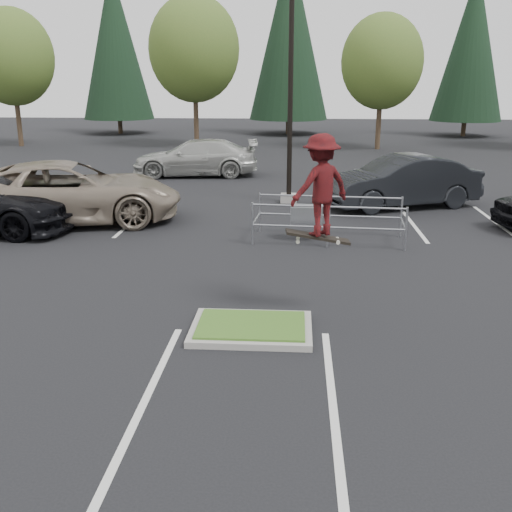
# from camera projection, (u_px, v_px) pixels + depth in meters

# --- Properties ---
(ground) EXTENTS (120.00, 120.00, 0.00)m
(ground) POSITION_uv_depth(u_px,v_px,m) (251.00, 332.00, 10.96)
(ground) COLOR black
(ground) RESTS_ON ground
(grass_median) EXTENTS (2.20, 1.60, 0.16)m
(grass_median) POSITION_uv_depth(u_px,v_px,m) (251.00, 328.00, 10.94)
(grass_median) COLOR #A3A098
(grass_median) RESTS_ON ground
(stall_lines) EXTENTS (22.62, 17.60, 0.01)m
(stall_lines) POSITION_uv_depth(u_px,v_px,m) (219.00, 243.00, 16.81)
(stall_lines) COLOR silver
(stall_lines) RESTS_ON ground
(light_pole) EXTENTS (0.70, 0.60, 10.12)m
(light_pole) POSITION_uv_depth(u_px,v_px,m) (291.00, 75.00, 21.10)
(light_pole) COLOR #A3A098
(light_pole) RESTS_ON ground
(decid_a) EXTENTS (5.44, 5.44, 8.91)m
(decid_a) POSITION_uv_depth(u_px,v_px,m) (12.00, 60.00, 39.25)
(decid_a) COLOR #38281C
(decid_a) RESTS_ON ground
(decid_b) EXTENTS (5.89, 5.89, 9.64)m
(decid_b) POSITION_uv_depth(u_px,v_px,m) (194.00, 53.00, 38.82)
(decid_b) COLOR #38281C
(decid_b) RESTS_ON ground
(decid_c) EXTENTS (5.12, 5.12, 8.38)m
(decid_c) POSITION_uv_depth(u_px,v_px,m) (382.00, 65.00, 37.60)
(decid_c) COLOR #38281C
(decid_c) RESTS_ON ground
(conif_a) EXTENTS (5.72, 5.72, 13.00)m
(conif_a) POSITION_uv_depth(u_px,v_px,m) (115.00, 44.00, 48.09)
(conif_a) COLOR #38281C
(conif_a) RESTS_ON ground
(conif_b) EXTENTS (6.38, 6.38, 14.50)m
(conif_b) POSITION_uv_depth(u_px,v_px,m) (289.00, 33.00, 47.44)
(conif_b) COLOR #38281C
(conif_b) RESTS_ON ground
(conif_c) EXTENTS (5.50, 5.50, 12.50)m
(conif_c) POSITION_uv_depth(u_px,v_px,m) (472.00, 45.00, 45.87)
(conif_c) COLOR #38281C
(conif_c) RESTS_ON ground
(cart_corral) EXTENTS (4.31, 1.82, 1.19)m
(cart_corral) POSITION_uv_depth(u_px,v_px,m) (312.00, 215.00, 16.95)
(cart_corral) COLOR #929399
(cart_corral) RESTS_ON ground
(skateboarder) EXTENTS (1.41, 1.26, 2.08)m
(skateboarder) POSITION_uv_depth(u_px,v_px,m) (319.00, 186.00, 11.12)
(skateboarder) COLOR black
(skateboarder) RESTS_ON ground
(car_l_tan) EXTENTS (7.61, 4.83, 1.96)m
(car_l_tan) POSITION_uv_depth(u_px,v_px,m) (67.00, 193.00, 18.96)
(car_l_tan) COLOR gray
(car_l_tan) RESTS_ON ground
(car_r_charc) EXTENTS (5.90, 3.82, 1.84)m
(car_r_charc) POSITION_uv_depth(u_px,v_px,m) (401.00, 182.00, 21.31)
(car_r_charc) COLOR black
(car_r_charc) RESTS_ON ground
(car_far_silver) EXTENTS (6.06, 2.94, 1.70)m
(car_far_silver) POSITION_uv_depth(u_px,v_px,m) (196.00, 158.00, 28.19)
(car_far_silver) COLOR #B2B3AD
(car_far_silver) RESTS_ON ground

